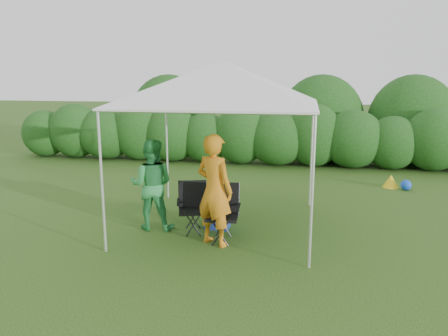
% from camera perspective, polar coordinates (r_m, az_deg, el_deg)
% --- Properties ---
extents(ground, '(70.00, 70.00, 0.00)m').
position_cam_1_polar(ground, '(7.32, -0.90, -8.70)').
color(ground, '#385D1D').
extents(hedge, '(15.46, 1.53, 1.80)m').
position_cam_1_polar(hedge, '(12.89, 5.00, 4.10)').
color(hedge, '#22551A').
rests_on(hedge, ground).
extents(canopy, '(3.10, 3.10, 2.83)m').
position_cam_1_polar(canopy, '(7.34, -0.15, 11.02)').
color(canopy, silver).
rests_on(canopy, ground).
extents(chair_right, '(0.59, 0.54, 0.91)m').
position_cam_1_polar(chair_right, '(6.97, -0.20, -5.31)').
color(chair_right, black).
rests_on(chair_right, ground).
extents(chair_left, '(0.61, 0.58, 0.84)m').
position_cam_1_polar(chair_left, '(7.39, -4.10, -4.63)').
color(chair_left, black).
rests_on(chair_left, ground).
extents(man, '(0.75, 0.65, 1.74)m').
position_cam_1_polar(man, '(6.68, -1.26, -2.90)').
color(man, orange).
rests_on(man, ground).
extents(woman, '(0.82, 0.67, 1.55)m').
position_cam_1_polar(woman, '(7.50, -9.43, -2.16)').
color(woman, green).
rests_on(woman, ground).
extents(cooler, '(0.44, 0.33, 0.35)m').
position_cam_1_polar(cooler, '(7.57, -0.86, -6.56)').
color(cooler, navy).
rests_on(cooler, ground).
extents(bottle, '(0.06, 0.06, 0.21)m').
position_cam_1_polar(bottle, '(7.44, -0.48, -4.62)').
color(bottle, '#592D0C').
rests_on(bottle, cooler).
extents(lawn_toy, '(0.61, 0.50, 0.30)m').
position_cam_1_polar(lawn_toy, '(10.96, 21.40, -1.73)').
color(lawn_toy, yellow).
rests_on(lawn_toy, ground).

